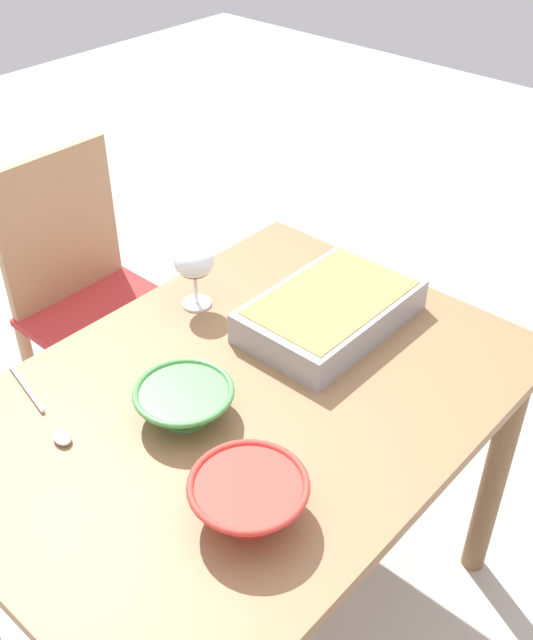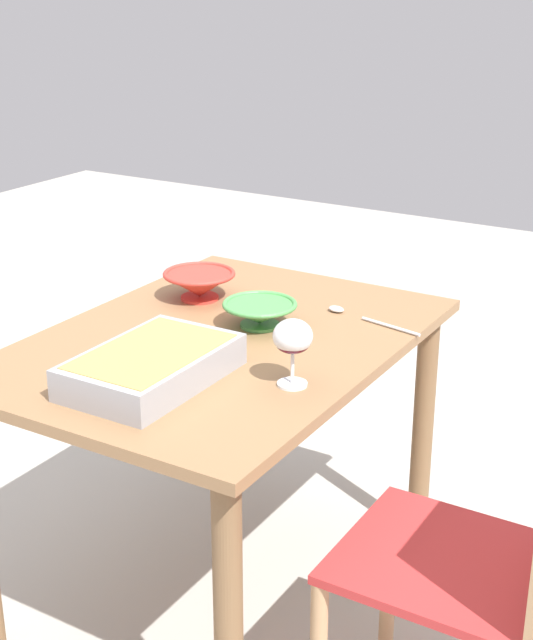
{
  "view_description": "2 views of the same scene",
  "coord_description": "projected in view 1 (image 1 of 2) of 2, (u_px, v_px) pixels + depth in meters",
  "views": [
    {
      "loc": [
        0.77,
        0.75,
        1.69
      ],
      "look_at": [
        -0.12,
        -0.04,
        0.81
      ],
      "focal_mm": 42.21,
      "sensor_mm": 36.0,
      "label": 1
    },
    {
      "loc": [
        -1.74,
        -1.17,
        1.56
      ],
      "look_at": [
        0.01,
        -0.13,
        0.79
      ],
      "focal_mm": 52.52,
      "sensor_mm": 36.0,
      "label": 2
    }
  ],
  "objects": [
    {
      "name": "ground_plane",
      "position": [
        249.0,
        611.0,
        1.87
      ],
      "size": [
        8.0,
        8.0,
        0.0
      ],
      "primitive_type": "plane",
      "color": "#B2ADA3"
    },
    {
      "name": "dining_table",
      "position": [
        245.0,
        437.0,
        1.51
      ],
      "size": [
        1.11,
        0.8,
        0.72
      ],
      "color": "olive",
      "rests_on": "ground_plane"
    },
    {
      "name": "chair",
      "position": [
        95.0,
        301.0,
        2.11
      ],
      "size": [
        0.39,
        0.44,
        0.89
      ],
      "color": "#B22D2D",
      "rests_on": "ground_plane"
    },
    {
      "name": "wine_glass",
      "position": [
        194.0,
        264.0,
        1.62
      ],
      "size": [
        0.09,
        0.09,
        0.15
      ],
      "color": "white",
      "rests_on": "dining_table"
    },
    {
      "name": "casserole_dish",
      "position": [
        331.0,
        309.0,
        1.6
      ],
      "size": [
        0.38,
        0.24,
        0.07
      ],
      "color": "#99999E",
      "rests_on": "dining_table"
    },
    {
      "name": "mixing_bowl",
      "position": [
        184.0,
        400.0,
        1.37
      ],
      "size": [
        0.19,
        0.19,
        0.06
      ],
      "color": "#4C994C",
      "rests_on": "dining_table"
    },
    {
      "name": "small_bowl",
      "position": [
        249.0,
        497.0,
        1.18
      ],
      "size": [
        0.19,
        0.19,
        0.08
      ],
      "color": "red",
      "rests_on": "dining_table"
    },
    {
      "name": "serving_spoon",
      "position": [
        48.0,
        418.0,
        1.38
      ],
      "size": [
        0.08,
        0.28,
        0.01
      ],
      "color": "silver",
      "rests_on": "dining_table"
    }
  ]
}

